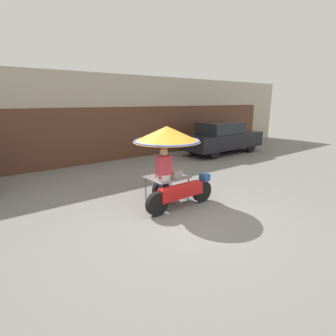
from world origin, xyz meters
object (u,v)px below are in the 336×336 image
at_px(vendor_motorcycle_cart, 169,145).
at_px(parked_car, 222,138).
at_px(potted_plant, 226,139).
at_px(vendor_person, 164,174).

height_order(vendor_motorcycle_cart, parked_car, vendor_motorcycle_cart).
relative_size(vendor_motorcycle_cart, potted_plant, 2.58).
xyz_separation_m(vendor_motorcycle_cart, vendor_person, (-0.23, -0.10, -0.72)).
height_order(vendor_motorcycle_cart, potted_plant, vendor_motorcycle_cart).
bearing_deg(potted_plant, vendor_motorcycle_cart, -148.21).
xyz_separation_m(vendor_person, potted_plant, (8.55, 5.25, -0.41)).
bearing_deg(vendor_motorcycle_cart, potted_plant, 31.79).
relative_size(parked_car, potted_plant, 5.62).
distance_m(vendor_person, parked_car, 7.60).
relative_size(vendor_person, parked_car, 0.34).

